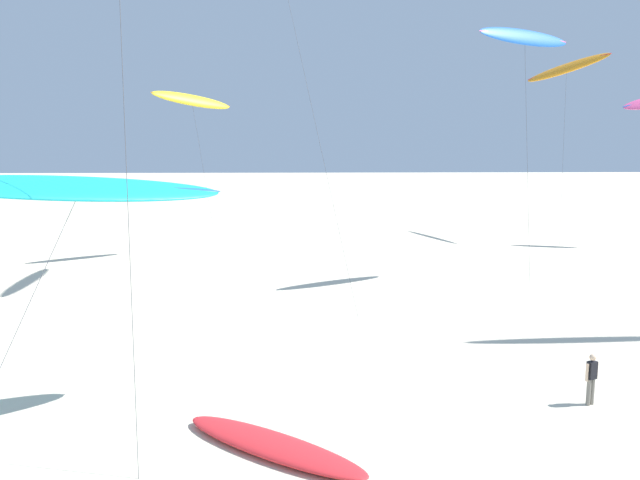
# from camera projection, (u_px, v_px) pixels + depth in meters

# --- Properties ---
(flying_kite_0) EXTENTS (5.14, 4.51, 11.63)m
(flying_kite_0) POSITION_uv_depth(u_px,v_px,m) (192.00, 100.00, 43.65)
(flying_kite_0) COLOR yellow
(flying_kite_0) RESTS_ON ground
(flying_kite_2) EXTENTS (6.44, 6.47, 14.40)m
(flying_kite_2) POSITION_uv_depth(u_px,v_px,m) (525.00, 37.00, 35.94)
(flying_kite_2) COLOR blue
(flying_kite_2) RESTS_ON ground
(flying_kite_6) EXTENTS (8.01, 8.79, 7.62)m
(flying_kite_6) POSITION_uv_depth(u_px,v_px,m) (80.00, 188.00, 18.25)
(flying_kite_6) COLOR #19B2B7
(flying_kite_6) RESTS_ON ground
(flying_kite_7) EXTENTS (4.90, 8.99, 15.19)m
(flying_kite_7) POSITION_uv_depth(u_px,v_px,m) (567.00, 68.00, 52.95)
(flying_kite_7) COLOR orange
(flying_kite_7) RESTS_ON ground
(grounded_kite_2) EXTENTS (5.56, 4.63, 0.36)m
(grounded_kite_2) POSITION_uv_depth(u_px,v_px,m) (273.00, 445.00, 17.33)
(grounded_kite_2) COLOR red
(grounded_kite_2) RESTS_ON ground
(person_foreground_walker) EXTENTS (0.47, 0.31, 1.66)m
(person_foreground_walker) POSITION_uv_depth(u_px,v_px,m) (591.00, 377.00, 20.26)
(person_foreground_walker) COLOR slate
(person_foreground_walker) RESTS_ON ground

